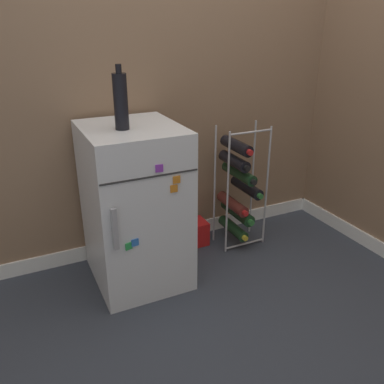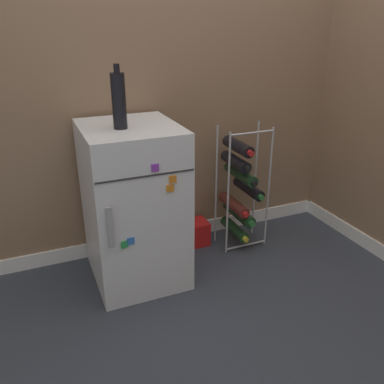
# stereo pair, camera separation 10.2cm
# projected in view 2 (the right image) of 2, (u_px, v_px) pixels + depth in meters

# --- Properties ---
(ground_plane) EXTENTS (14.00, 14.00, 0.00)m
(ground_plane) POSITION_uv_depth(u_px,v_px,m) (232.00, 276.00, 2.33)
(ground_plane) COLOR #333842
(wall_back) EXTENTS (6.87, 0.07, 2.50)m
(wall_back) POSITION_uv_depth(u_px,v_px,m) (194.00, 41.00, 2.32)
(wall_back) COLOR #84664C
(wall_back) RESTS_ON ground_plane
(mini_fridge) EXTENTS (0.48, 0.57, 0.87)m
(mini_fridge) POSITION_uv_depth(u_px,v_px,m) (134.00, 205.00, 2.18)
(mini_fridge) COLOR silver
(mini_fridge) RESTS_ON ground_plane
(wine_rack) EXTENTS (0.29, 0.33, 0.78)m
(wine_rack) POSITION_uv_depth(u_px,v_px,m) (239.00, 190.00, 2.52)
(wine_rack) COLOR #B2B2B7
(wine_rack) RESTS_ON ground_plane
(soda_box) EXTENTS (0.22, 0.15, 0.16)m
(soda_box) POSITION_uv_depth(u_px,v_px,m) (191.00, 233.00, 2.62)
(soda_box) COLOR red
(soda_box) RESTS_ON ground_plane
(fridge_top_bottle) EXTENTS (0.07, 0.07, 0.30)m
(fridge_top_bottle) POSITION_uv_depth(u_px,v_px,m) (119.00, 100.00, 1.90)
(fridge_top_bottle) COLOR black
(fridge_top_bottle) RESTS_ON mini_fridge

